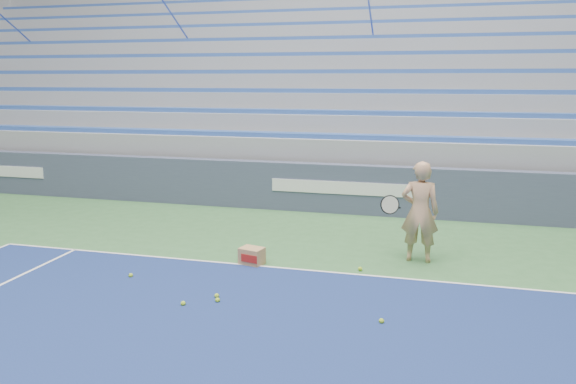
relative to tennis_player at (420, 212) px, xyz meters
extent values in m
cube|color=white|center=(-1.76, -0.95, -0.83)|extent=(10.97, 0.05, 0.00)
cube|color=#3F465F|center=(-1.76, 3.05, -0.29)|extent=(30.00, 0.30, 1.10)
cube|color=white|center=(-10.76, 2.89, -0.24)|extent=(2.60, 0.02, 0.28)
cube|color=white|center=(-1.76, 2.89, -0.24)|extent=(3.20, 0.02, 0.28)
cube|color=gray|center=(-1.76, 7.60, -0.29)|extent=(30.00, 8.50, 1.10)
cube|color=gray|center=(-1.76, 7.60, 0.51)|extent=(30.00, 8.50, 0.50)
cube|color=#2E52A8|center=(-1.76, 3.73, 0.81)|extent=(29.60, 0.42, 0.11)
cube|color=gray|center=(-1.76, 8.03, 1.01)|extent=(30.00, 7.65, 0.50)
cube|color=#2E52A8|center=(-1.76, 4.58, 1.31)|extent=(29.60, 0.42, 0.11)
cube|color=gray|center=(-1.76, 8.45, 1.51)|extent=(30.00, 6.80, 0.50)
cube|color=#2E52A8|center=(-1.76, 5.43, 1.81)|extent=(29.60, 0.42, 0.11)
cube|color=gray|center=(-1.76, 8.88, 2.01)|extent=(30.00, 5.95, 0.50)
cube|color=#2E52A8|center=(-1.76, 6.28, 2.31)|extent=(29.60, 0.42, 0.11)
cube|color=gray|center=(-1.76, 9.30, 2.51)|extent=(30.00, 5.10, 0.50)
cube|color=#2E52A8|center=(-1.76, 7.13, 2.81)|extent=(29.60, 0.42, 0.11)
cube|color=gray|center=(-1.76, 9.73, 3.01)|extent=(30.00, 4.25, 0.50)
cube|color=#2E52A8|center=(-1.76, 7.98, 3.31)|extent=(29.60, 0.42, 0.11)
cube|color=gray|center=(-1.76, 10.15, 3.51)|extent=(30.00, 3.40, 0.50)
cube|color=#2E52A8|center=(-1.76, 8.83, 3.81)|extent=(29.60, 0.42, 0.11)
cube|color=gray|center=(-1.76, 10.58, 4.01)|extent=(30.00, 2.55, 0.50)
cube|color=#2E52A8|center=(-1.76, 9.68, 4.31)|extent=(29.60, 0.42, 0.11)
cube|color=gray|center=(-1.76, 11.00, 4.51)|extent=(30.00, 1.70, 0.50)
cube|color=gray|center=(-1.76, 12.15, 2.81)|extent=(31.00, 0.40, 7.30)
cylinder|color=#3654BD|center=(-13.76, 7.60, 3.76)|extent=(0.05, 8.53, 5.04)
cylinder|color=#3654BD|center=(-7.76, 7.60, 3.76)|extent=(0.05, 8.53, 5.04)
cylinder|color=#3654BD|center=(-1.76, 7.60, 3.76)|extent=(0.05, 8.53, 5.04)
imported|color=tan|center=(0.00, 0.00, 0.00)|extent=(0.62, 0.41, 1.68)
cylinder|color=black|center=(-0.35, -0.25, 0.11)|extent=(0.12, 0.27, 0.08)
cylinder|color=beige|center=(-0.45, -0.53, 0.21)|extent=(0.29, 0.16, 0.28)
torus|color=black|center=(-0.45, -0.53, 0.21)|extent=(0.31, 0.18, 0.30)
cube|color=#AD8154|center=(-2.61, -0.86, -0.70)|extent=(0.43, 0.36, 0.28)
cube|color=#B21E19|center=(-2.61, -1.00, -0.70)|extent=(0.29, 0.08, 0.13)
sphere|color=#A6D02A|center=(-2.96, -2.72, -0.81)|extent=(0.07, 0.07, 0.07)
sphere|color=#A6D02A|center=(-0.86, -0.74, -0.81)|extent=(0.07, 0.07, 0.07)
sphere|color=#A6D02A|center=(-2.63, -2.36, -0.81)|extent=(0.07, 0.07, 0.07)
sphere|color=#A6D02A|center=(-0.34, -2.60, -0.81)|extent=(0.07, 0.07, 0.07)
sphere|color=#A6D02A|center=(-4.20, -1.93, -0.81)|extent=(0.07, 0.07, 0.07)
sphere|color=#A6D02A|center=(-2.56, -2.50, -0.81)|extent=(0.07, 0.07, 0.07)
camera|label=1|loc=(0.18, -9.17, 2.15)|focal=35.00mm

